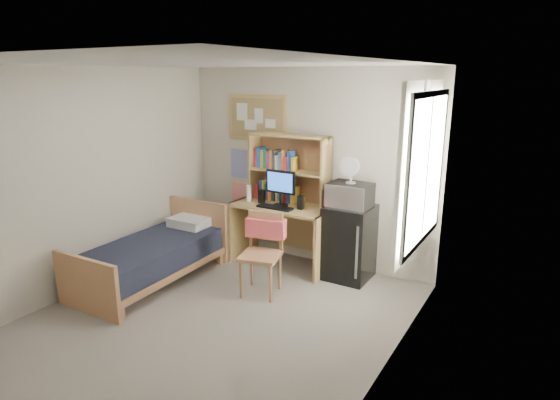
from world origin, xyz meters
The scene contains 25 objects.
floor centered at (0.00, 0.00, -0.01)m, with size 3.60×4.20×0.02m, color gray.
ceiling centered at (0.00, 0.00, 2.60)m, with size 3.60×4.20×0.02m, color silver.
wall_back centered at (0.00, 2.10, 1.30)m, with size 3.60×0.04×2.60m, color beige.
wall_left centered at (-1.80, 0.00, 1.30)m, with size 0.04×4.20×2.60m, color beige.
wall_right centered at (1.80, 0.00, 1.30)m, with size 0.04×4.20×2.60m, color beige.
window_unit centered at (1.75, 1.20, 1.60)m, with size 0.10×1.40×1.70m, color white.
curtain_left centered at (1.72, 0.80, 1.60)m, with size 0.04×0.55×1.70m, color silver.
curtain_right centered at (1.72, 1.60, 1.60)m, with size 0.04×0.55×1.70m, color silver.
bulletin_board centered at (-0.78, 2.08, 1.92)m, with size 0.94×0.03×0.64m, color tan.
poster_wave centered at (-1.10, 2.09, 1.25)m, with size 0.30×0.01×0.42m, color #293BA5.
poster_japan centered at (-1.10, 2.09, 0.78)m, with size 0.28×0.01×0.36m, color red.
desk centered at (-0.16, 1.74, 0.42)m, with size 1.34×0.67×0.84m, color tan.
desk_chair centered at (0.08, 0.84, 0.48)m, with size 0.48×0.48×0.97m, color tan.
mini_fridge centered at (0.77, 1.80, 0.47)m, with size 0.55×0.55×0.94m, color black.
bed centered at (-1.28, 0.43, 0.25)m, with size 0.92×1.84×0.51m, color black.
hutch centered at (-0.15, 1.89, 1.30)m, with size 1.12×0.28×0.91m, color tan.
monitor centered at (-0.16, 1.68, 1.06)m, with size 0.42×0.03×0.45m, color black.
keyboard centered at (-0.16, 1.54, 0.85)m, with size 0.48×0.15×0.02m, color black.
speaker_left centered at (-0.46, 1.69, 0.93)m, with size 0.07×0.07×0.18m, color black.
speaker_right centered at (0.14, 1.68, 0.93)m, with size 0.07×0.07×0.18m, color black.
water_bottle centered at (-0.64, 1.65, 0.95)m, with size 0.07×0.07×0.22m, color silver.
hoodie centered at (0.03, 1.04, 0.75)m, with size 0.48×0.15×0.23m, color #FA5F62.
microwave centered at (0.77, 1.78, 1.09)m, with size 0.50×0.38×0.29m, color silver.
desk_fan centered at (0.77, 1.78, 1.38)m, with size 0.24×0.24×0.30m, color silver.
pillow centered at (-1.30, 1.17, 0.57)m, with size 0.51×0.35×0.12m, color silver.
Camera 1 is at (2.87, -3.37, 2.50)m, focal length 30.00 mm.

